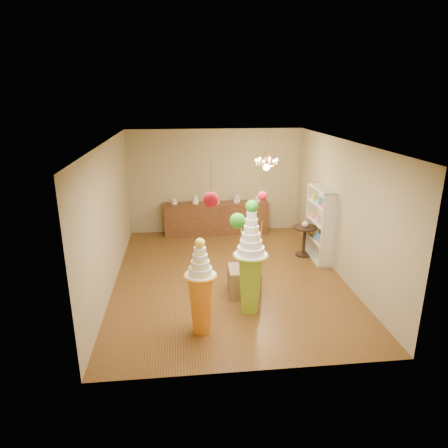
{
  "coord_description": "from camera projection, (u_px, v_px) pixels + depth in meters",
  "views": [
    {
      "loc": [
        -1.0,
        -8.13,
        3.91
      ],
      "look_at": [
        -0.1,
        0.0,
        1.25
      ],
      "focal_mm": 32.0,
      "sensor_mm": 36.0,
      "label": 1
    }
  ],
  "objects": [
    {
      "name": "pedestal_green",
      "position": [
        250.0,
        269.0,
        7.29
      ],
      "size": [
        0.74,
        0.74,
        2.18
      ],
      "rotation": [
        0.0,
        0.0,
        -0.27
      ],
      "color": "#90BF2A",
      "rests_on": "floor"
    },
    {
      "name": "pedestal_orange",
      "position": [
        201.0,
        295.0,
        6.72
      ],
      "size": [
        0.65,
        0.65,
        1.71
      ],
      "rotation": [
        0.0,
        0.0,
        -0.34
      ],
      "color": "orange",
      "rests_on": "floor"
    },
    {
      "name": "chandelier",
      "position": [
        266.0,
        165.0,
        9.59
      ],
      "size": [
        0.59,
        0.59,
        0.85
      ],
      "rotation": [
        0.0,
        0.0,
        0.02
      ],
      "color": "#E0984F",
      "rests_on": "ceiling"
    },
    {
      "name": "wall_right",
      "position": [
        341.0,
        209.0,
        8.8
      ],
      "size": [
        0.04,
        6.5,
        3.0
      ],
      "primitive_type": "cube",
      "color": "tan",
      "rests_on": "ground"
    },
    {
      "name": "pom_green_mid",
      "position": [
        238.0,
        221.0,
        6.42
      ],
      "size": [
        0.26,
        0.26,
        1.16
      ],
      "color": "#3E352D",
      "rests_on": "ceiling"
    },
    {
      "name": "wall_front",
      "position": [
        257.0,
        279.0,
        5.47
      ],
      "size": [
        5.0,
        0.04,
        3.0
      ],
      "primitive_type": "cube",
      "color": "tan",
      "rests_on": "ground"
    },
    {
      "name": "pom_red_left",
      "position": [
        211.0,
        200.0,
        5.83
      ],
      "size": [
        0.23,
        0.23,
        0.67
      ],
      "color": "#3E352D",
      "rests_on": "ceiling"
    },
    {
      "name": "pom_red_right",
      "position": [
        262.0,
        196.0,
        6.73
      ],
      "size": [
        0.16,
        0.16,
        0.8
      ],
      "color": "#3E352D",
      "rests_on": "ceiling"
    },
    {
      "name": "ceiling",
      "position": [
        229.0,
        142.0,
        8.07
      ],
      "size": [
        6.5,
        6.5,
        0.0
      ],
      "primitive_type": "plane",
      "rotation": [
        3.14,
        0.0,
        0.0
      ],
      "color": "silver",
      "rests_on": "ground"
    },
    {
      "name": "floor",
      "position": [
        229.0,
        276.0,
        9.0
      ],
      "size": [
        6.5,
        6.5,
        0.0
      ],
      "primitive_type": "plane",
      "color": "brown",
      "rests_on": "ground"
    },
    {
      "name": "wall_left",
      "position": [
        109.0,
        216.0,
        8.28
      ],
      "size": [
        0.04,
        6.5,
        3.0
      ],
      "primitive_type": "cube",
      "color": "tan",
      "rests_on": "ground"
    },
    {
      "name": "wall_back",
      "position": [
        215.0,
        181.0,
        11.61
      ],
      "size": [
        5.0,
        0.04,
        3.0
      ],
      "primitive_type": "cube",
      "color": "tan",
      "rests_on": "ground"
    },
    {
      "name": "shelving_unit",
      "position": [
        320.0,
        224.0,
        9.72
      ],
      "size": [
        0.33,
        1.2,
        1.8
      ],
      "color": "beige",
      "rests_on": "floor"
    },
    {
      "name": "round_table",
      "position": [
        304.0,
        237.0,
        10.04
      ],
      "size": [
        0.7,
        0.7,
        0.77
      ],
      "rotation": [
        0.0,
        0.0,
        -0.2
      ],
      "color": "black",
      "rests_on": "floor"
    },
    {
      "name": "vase",
      "position": [
        305.0,
        223.0,
        9.92
      ],
      "size": [
        0.22,
        0.22,
        0.18
      ],
      "primitive_type": "imported",
      "rotation": [
        0.0,
        0.0,
        0.34
      ],
      "color": "beige",
      "rests_on": "round_table"
    },
    {
      "name": "sideboard",
      "position": [
        216.0,
        218.0,
        11.66
      ],
      "size": [
        3.04,
        0.54,
        1.16
      ],
      "color": "#58311B",
      "rests_on": "floor"
    },
    {
      "name": "burlap_riser",
      "position": [
        244.0,
        281.0,
        8.14
      ],
      "size": [
        0.64,
        0.64,
        0.57
      ],
      "primitive_type": "cube",
      "rotation": [
        0.0,
        0.0,
        -0.03
      ],
      "color": "olive",
      "rests_on": "floor"
    }
  ]
}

